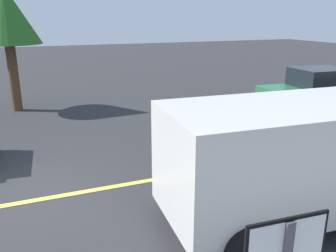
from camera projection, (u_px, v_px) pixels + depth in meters
name	position (u px, v px, depth m)	size (l,w,h in m)	color
ground_plane	(27.00, 202.00, 7.16)	(80.00, 80.00, 0.00)	#2D2D30
lane_marking_centre	(166.00, 178.00, 8.23)	(28.00, 0.16, 0.01)	#E0D14C
white_van	(310.00, 153.00, 6.27)	(5.31, 2.51, 2.20)	silver
car_green_mid_road	(315.00, 90.00, 13.67)	(4.15, 2.16, 1.69)	#236B3D
tree_left_verge	(6.00, 16.00, 13.04)	(2.40, 2.40, 4.70)	#513823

